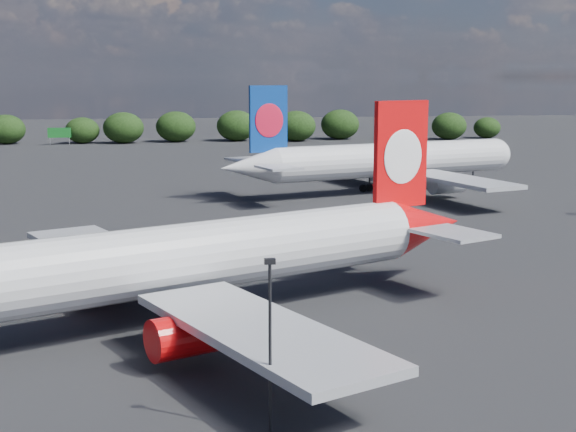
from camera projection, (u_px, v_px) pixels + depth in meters
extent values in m
plane|color=black|center=(103.00, 218.00, 102.53)|extent=(500.00, 500.00, 0.00)
cylinder|color=silver|center=(189.00, 257.00, 57.63)|extent=(36.64, 19.89, 4.98)
cone|color=red|center=(425.00, 225.00, 70.04)|extent=(9.31, 7.78, 4.98)
cube|color=red|center=(401.00, 154.00, 67.33)|extent=(5.21, 2.67, 8.97)
ellipsoid|color=white|center=(403.00, 157.00, 67.12)|extent=(3.91, 1.88, 4.58)
ellipsoid|color=white|center=(398.00, 156.00, 67.61)|extent=(3.91, 1.88, 4.58)
cube|color=#ABADB4|center=(454.00, 233.00, 64.39)|extent=(6.52, 7.28, 0.30)
cube|color=#ABADB4|center=(368.00, 214.00, 73.41)|extent=(6.52, 7.28, 0.30)
cube|color=#ABADB4|center=(259.00, 330.00, 46.16)|extent=(13.99, 20.85, 0.55)
cube|color=#ABADB4|center=(99.00, 250.00, 67.48)|extent=(13.99, 20.85, 0.55)
cylinder|color=red|center=(189.00, 335.00, 49.40)|extent=(5.65, 4.48, 2.69)
cube|color=#ABADB4|center=(189.00, 324.00, 49.28)|extent=(2.13, 1.16, 1.20)
cylinder|color=red|center=(98.00, 281.00, 62.52)|extent=(5.65, 4.48, 2.69)
cube|color=#ABADB4|center=(97.00, 272.00, 62.40)|extent=(2.13, 1.16, 1.20)
cylinder|color=black|center=(234.00, 310.00, 56.84)|extent=(0.37, 0.37, 2.49)
cylinder|color=black|center=(234.00, 322.00, 57.01)|extent=(1.18, 0.85, 1.10)
cylinder|color=black|center=(247.00, 320.00, 57.60)|extent=(1.18, 0.85, 1.10)
cylinder|color=black|center=(196.00, 291.00, 61.76)|extent=(0.37, 0.37, 2.49)
cylinder|color=black|center=(196.00, 303.00, 61.93)|extent=(1.18, 0.85, 1.10)
cylinder|color=black|center=(208.00, 301.00, 62.52)|extent=(1.18, 0.85, 1.10)
cylinder|color=silver|center=(392.00, 160.00, 123.26)|extent=(39.55, 16.02, 5.22)
sphere|color=silver|center=(494.00, 154.00, 131.70)|extent=(6.46, 6.46, 5.22)
cone|color=silver|center=(248.00, 167.00, 113.04)|extent=(9.47, 7.33, 5.22)
cube|color=navy|center=(268.00, 119.00, 113.23)|extent=(5.66, 2.09, 9.39)
ellipsoid|color=red|center=(269.00, 120.00, 112.98)|extent=(4.27, 1.42, 4.80)
ellipsoid|color=red|center=(267.00, 120.00, 113.54)|extent=(4.27, 1.42, 4.80)
cube|color=#ABADB4|center=(279.00, 168.00, 108.76)|extent=(6.25, 7.32, 0.31)
cube|color=#ABADB4|center=(246.00, 160.00, 118.96)|extent=(6.25, 7.32, 0.31)
cube|color=#ABADB4|center=(457.00, 180.00, 112.38)|extent=(12.31, 21.94, 0.57)
cube|color=#ABADB4|center=(359.00, 161.00, 136.49)|extent=(12.31, 21.94, 0.57)
cylinder|color=#ABADB4|center=(447.00, 184.00, 118.14)|extent=(5.80, 4.16, 2.82)
cube|color=#ABADB4|center=(447.00, 179.00, 118.01)|extent=(2.29, 0.94, 1.25)
cylinder|color=#ABADB4|center=(385.00, 172.00, 132.98)|extent=(5.80, 4.16, 2.82)
cube|color=#ABADB4|center=(386.00, 168.00, 132.85)|extent=(2.29, 0.94, 1.25)
cylinder|color=black|center=(391.00, 186.00, 120.22)|extent=(0.36, 0.36, 2.61)
cylinder|color=black|center=(391.00, 193.00, 120.39)|extent=(1.23, 0.77, 1.15)
cylinder|color=black|center=(385.00, 193.00, 119.90)|extent=(1.23, 0.77, 1.15)
cylinder|color=black|center=(369.00, 182.00, 125.78)|extent=(0.36, 0.36, 2.61)
cylinder|color=black|center=(369.00, 188.00, 125.95)|extent=(1.23, 0.77, 1.15)
cylinder|color=black|center=(363.00, 188.00, 125.46)|extent=(1.23, 0.77, 1.15)
cylinder|color=black|center=(473.00, 178.00, 130.56)|extent=(0.31, 0.31, 2.61)
cylinder|color=black|center=(473.00, 184.00, 130.74)|extent=(1.00, 0.61, 0.94)
cylinder|color=black|center=(270.00, 351.00, 39.74)|extent=(0.16, 0.16, 8.79)
cube|color=black|center=(270.00, 261.00, 38.96)|extent=(0.55, 0.30, 0.28)
cube|color=#135F1E|center=(59.00, 133.00, 211.78)|extent=(6.00, 0.30, 2.60)
cylinder|color=gray|center=(50.00, 141.00, 211.75)|extent=(0.20, 0.20, 2.00)
cylinder|color=gray|center=(69.00, 141.00, 212.56)|extent=(0.20, 0.20, 2.00)
cube|color=yellow|center=(173.00, 127.00, 222.34)|extent=(5.00, 0.30, 3.00)
cylinder|color=gray|center=(173.00, 137.00, 222.81)|extent=(0.30, 0.30, 2.50)
ellipsoid|color=black|center=(6.00, 129.00, 213.78)|extent=(10.24, 8.66, 7.87)
ellipsoid|color=black|center=(82.00, 130.00, 215.98)|extent=(9.16, 7.75, 7.04)
ellipsoid|color=black|center=(123.00, 128.00, 216.17)|extent=(10.92, 9.24, 8.40)
ellipsoid|color=black|center=(176.00, 127.00, 220.74)|extent=(10.96, 9.28, 8.43)
ellipsoid|color=black|center=(236.00, 126.00, 223.99)|extent=(11.12, 9.41, 8.56)
ellipsoid|color=black|center=(296.00, 126.00, 223.14)|extent=(11.02, 9.33, 8.48)
ellipsoid|color=black|center=(340.00, 124.00, 230.13)|extent=(11.13, 9.42, 8.56)
ellipsoid|color=black|center=(393.00, 129.00, 231.97)|extent=(7.17, 6.06, 5.51)
ellipsoid|color=black|center=(449.00, 126.00, 229.25)|extent=(10.10, 8.54, 7.77)
ellipsoid|color=black|center=(487.00, 128.00, 234.66)|extent=(7.99, 6.76, 6.15)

